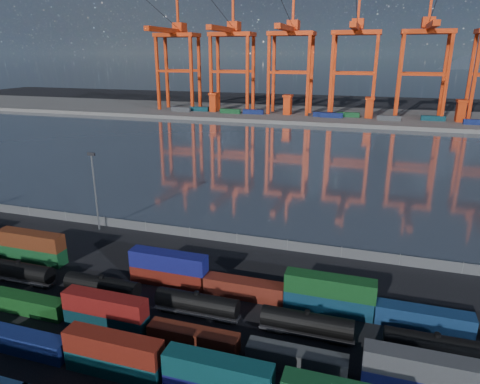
% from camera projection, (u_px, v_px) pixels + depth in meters
% --- Properties ---
extents(ground, '(700.00, 700.00, 0.00)m').
position_uv_depth(ground, '(174.00, 326.00, 58.30)').
color(ground, black).
rests_on(ground, ground).
extents(harbor_water, '(700.00, 700.00, 0.00)m').
position_uv_depth(harbor_water, '(303.00, 157.00, 153.54)').
color(harbor_water, '#323C48').
rests_on(harbor_water, ground).
extents(far_quay, '(700.00, 70.00, 2.00)m').
position_uv_depth(far_quay, '(333.00, 116.00, 248.47)').
color(far_quay, '#514F4C').
rests_on(far_quay, ground).
extents(container_row_south, '(140.07, 2.42, 5.16)m').
position_uv_depth(container_row_south, '(40.00, 339.00, 51.97)').
color(container_row_south, '#484A4E').
rests_on(container_row_south, ground).
extents(container_row_mid, '(141.85, 2.41, 5.14)m').
position_uv_depth(container_row_mid, '(83.00, 311.00, 58.29)').
color(container_row_mid, '#383B3D').
rests_on(container_row_mid, ground).
extents(container_row_north, '(142.38, 2.59, 5.53)m').
position_uv_depth(container_row_north, '(150.00, 269.00, 69.34)').
color(container_row_north, navy).
rests_on(container_row_north, ground).
extents(tanker_string, '(120.93, 2.67, 3.82)m').
position_uv_depth(tanker_string, '(60.00, 279.00, 66.81)').
color(tanker_string, black).
rests_on(tanker_string, ground).
extents(waterfront_fence, '(160.12, 0.12, 2.20)m').
position_uv_depth(waterfront_fence, '(237.00, 239.00, 83.39)').
color(waterfront_fence, '#595B5E').
rests_on(waterfront_fence, ground).
extents(yard_light_mast, '(1.60, 0.40, 16.60)m').
position_uv_depth(yard_light_mast, '(95.00, 187.00, 87.60)').
color(yard_light_mast, slate).
rests_on(yard_light_mast, ground).
extents(gantry_cranes, '(200.55, 49.06, 66.44)m').
position_uv_depth(gantry_cranes, '(323.00, 43.00, 232.21)').
color(gantry_cranes, red).
rests_on(gantry_cranes, ground).
extents(quay_containers, '(172.58, 10.99, 2.60)m').
position_uv_depth(quay_containers, '(311.00, 114.00, 237.72)').
color(quay_containers, navy).
rests_on(quay_containers, far_quay).
extents(straddle_carriers, '(140.00, 7.00, 11.10)m').
position_uv_depth(straddle_carriers, '(327.00, 106.00, 238.01)').
color(straddle_carriers, red).
rests_on(straddle_carriers, far_quay).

